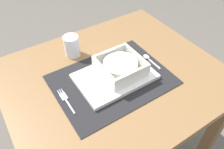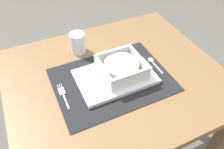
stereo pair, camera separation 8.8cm
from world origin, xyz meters
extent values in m
cube|color=brown|center=(0.00, 0.00, 0.74)|extent=(0.87, 0.74, 0.03)
cube|color=brown|center=(0.39, -0.32, 0.36)|extent=(0.05, 0.05, 0.72)
cube|color=brown|center=(-0.39, 0.32, 0.36)|extent=(0.05, 0.05, 0.72)
cube|color=brown|center=(0.39, 0.32, 0.36)|extent=(0.05, 0.05, 0.72)
cube|color=black|center=(-0.02, -0.02, 0.75)|extent=(0.46, 0.34, 0.00)
cube|color=white|center=(-0.01, -0.02, 0.76)|extent=(0.30, 0.21, 0.02)
cube|color=white|center=(0.02, -0.01, 0.78)|extent=(0.17, 0.17, 0.01)
cube|color=white|center=(-0.06, -0.01, 0.81)|extent=(0.01, 0.17, 0.05)
cube|color=white|center=(0.10, -0.01, 0.81)|extent=(0.01, 0.17, 0.05)
cube|color=white|center=(0.02, -0.09, 0.81)|extent=(0.15, 0.01, 0.05)
cube|color=white|center=(0.02, 0.06, 0.81)|extent=(0.15, 0.01, 0.05)
cylinder|color=beige|center=(0.02, -0.01, 0.80)|extent=(0.14, 0.14, 0.04)
cube|color=silver|center=(-0.23, -0.05, 0.76)|extent=(0.01, 0.08, 0.00)
cube|color=silver|center=(-0.23, 0.00, 0.76)|extent=(0.02, 0.04, 0.00)
cylinder|color=silver|center=(-0.23, 0.03, 0.76)|extent=(0.00, 0.02, 0.00)
cylinder|color=silver|center=(-0.23, 0.03, 0.76)|extent=(0.00, 0.02, 0.00)
cylinder|color=silver|center=(-0.22, 0.03, 0.76)|extent=(0.00, 0.02, 0.00)
cube|color=silver|center=(0.18, -0.04, 0.76)|extent=(0.01, 0.08, 0.00)
ellipsoid|color=silver|center=(0.18, 0.01, 0.76)|extent=(0.02, 0.03, 0.01)
cube|color=black|center=(0.15, -0.06, 0.76)|extent=(0.01, 0.05, 0.01)
cube|color=silver|center=(0.15, 0.00, 0.76)|extent=(0.01, 0.08, 0.00)
cylinder|color=white|center=(-0.08, 0.21, 0.80)|extent=(0.07, 0.07, 0.10)
cylinder|color=maroon|center=(-0.08, 0.21, 0.79)|extent=(0.06, 0.06, 0.06)
camera|label=1|loc=(-0.37, -0.55, 1.40)|focal=36.12mm
camera|label=2|loc=(-0.29, -0.60, 1.40)|focal=36.12mm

